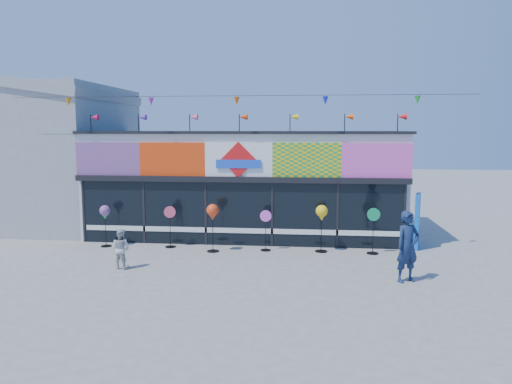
# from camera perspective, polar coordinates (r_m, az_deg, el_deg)

# --- Properties ---
(ground) EXTENTS (80.00, 80.00, 0.00)m
(ground) POSITION_cam_1_polar(r_m,az_deg,el_deg) (14.87, -3.79, -9.09)
(ground) COLOR slate
(ground) RESTS_ON ground
(kite_shop) EXTENTS (16.00, 5.70, 5.31)m
(kite_shop) POSITION_cam_1_polar(r_m,az_deg,el_deg) (20.27, -1.00, 1.17)
(kite_shop) COLOR silver
(kite_shop) RESTS_ON ground
(neighbour_building) EXTENTS (8.18, 7.20, 6.87)m
(neighbour_building) POSITION_cam_1_polar(r_m,az_deg,el_deg) (24.49, -24.66, 4.26)
(neighbour_building) COLOR #9EA0A3
(neighbour_building) RESTS_ON ground
(blue_sign) EXTENTS (0.38, 0.97, 1.93)m
(blue_sign) POSITION_cam_1_polar(r_m,az_deg,el_deg) (18.44, 17.94, -3.16)
(blue_sign) COLOR blue
(blue_sign) RESTS_ON ground
(spinner_0) EXTENTS (0.38, 0.38, 1.49)m
(spinner_0) POSITION_cam_1_polar(r_m,az_deg,el_deg) (18.51, -16.87, -2.37)
(spinner_0) COLOR black
(spinner_0) RESTS_ON ground
(spinner_1) EXTENTS (0.41, 0.38, 1.47)m
(spinner_1) POSITION_cam_1_polar(r_m,az_deg,el_deg) (17.94, -9.79, -3.81)
(spinner_1) COLOR black
(spinner_1) RESTS_ON ground
(spinner_2) EXTENTS (0.42, 0.42, 1.65)m
(spinner_2) POSITION_cam_1_polar(r_m,az_deg,el_deg) (17.02, -4.98, -2.48)
(spinner_2) COLOR black
(spinner_2) RESTS_ON ground
(spinner_3) EXTENTS (0.40, 0.36, 1.41)m
(spinner_3) POSITION_cam_1_polar(r_m,az_deg,el_deg) (17.20, 1.11, -4.29)
(spinner_3) COLOR black
(spinner_3) RESTS_ON ground
(spinner_4) EXTENTS (0.41, 0.41, 1.62)m
(spinner_4) POSITION_cam_1_polar(r_m,az_deg,el_deg) (17.07, 7.52, -2.56)
(spinner_4) COLOR black
(spinner_4) RESTS_ON ground
(spinner_5) EXTENTS (0.44, 0.40, 1.56)m
(spinner_5) POSITION_cam_1_polar(r_m,az_deg,el_deg) (17.20, 13.25, -4.21)
(spinner_5) COLOR black
(spinner_5) RESTS_ON ground
(adult_man) EXTENTS (0.86, 0.76, 1.97)m
(adult_man) POSITION_cam_1_polar(r_m,az_deg,el_deg) (14.30, 16.93, -5.99)
(adult_man) COLOR #172648
(adult_man) RESTS_ON ground
(child) EXTENTS (0.66, 0.48, 1.22)m
(child) POSITION_cam_1_polar(r_m,az_deg,el_deg) (15.60, -15.19, -6.25)
(child) COLOR #BBBBBB
(child) RESTS_ON ground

